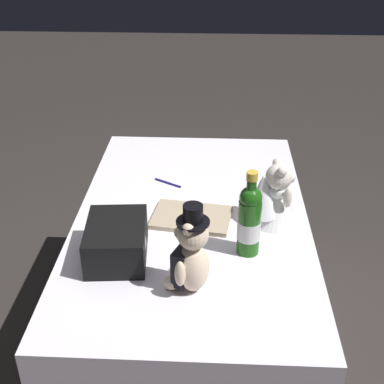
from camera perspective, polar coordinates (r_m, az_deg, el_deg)
ground_plane at (r=2.44m, az=0.00°, el=-16.97°), size 12.00×12.00×0.00m
reception_table at (r=2.19m, az=0.00°, el=-10.51°), size 1.42×0.86×0.72m
teddy_bear_groom at (r=1.57m, az=-0.18°, el=-6.94°), size 0.14×0.14×0.30m
teddy_bear_bride at (r=1.91m, az=8.75°, el=-0.54°), size 0.19×0.23×0.24m
champagne_bottle at (r=1.72m, az=6.24°, el=-2.97°), size 0.08×0.08×0.30m
signing_pen at (r=2.19m, az=-2.72°, el=1.03°), size 0.08×0.12×0.01m
gift_case_black at (r=1.74m, az=-8.18°, el=-5.28°), size 0.27×0.21×0.13m
guestbook at (r=1.94m, az=0.04°, el=-2.78°), size 0.23×0.31×0.02m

